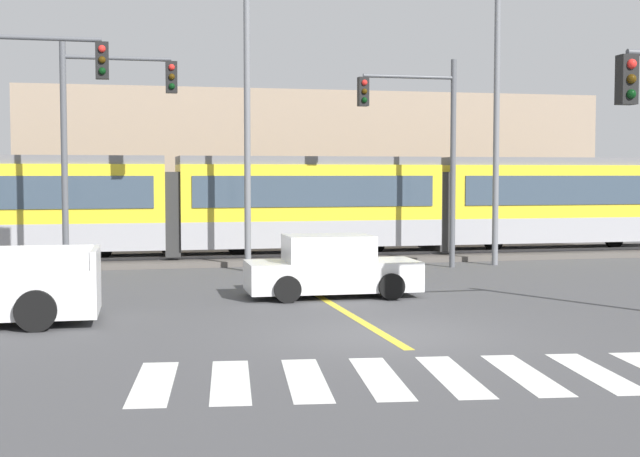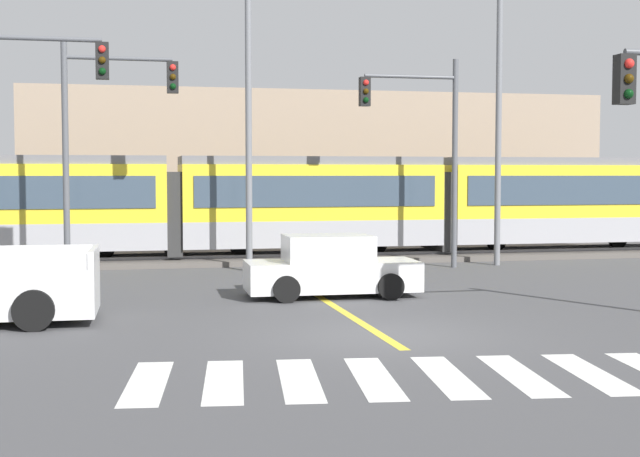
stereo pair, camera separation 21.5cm
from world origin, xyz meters
name	(u,v)px [view 1 (the left image)]	position (x,y,z in m)	size (l,w,h in m)	color
ground_plane	(384,335)	(0.00, 0.00, 0.00)	(200.00, 200.00, 0.00)	#474749
track_bed	(259,258)	(0.00, 14.69, 0.09)	(120.00, 4.00, 0.18)	#56514C
rail_near	(263,256)	(0.00, 13.97, 0.23)	(120.00, 0.08, 0.10)	#939399
rail_far	(256,252)	(0.00, 15.41, 0.23)	(120.00, 0.08, 0.10)	#939399
light_rail_tram	(308,202)	(1.72, 14.68, 2.05)	(28.00, 2.64, 3.43)	#9E9EA3
crosswalk_stripe_0	(154,383)	(-4.37, -2.92, 0.00)	(0.56, 2.80, 0.01)	silver
crosswalk_stripe_1	(230,381)	(-3.27, -3.06, 0.00)	(0.56, 2.80, 0.01)	silver
crosswalk_stripe_2	(306,379)	(-2.18, -3.19, 0.00)	(0.56, 2.80, 0.01)	silver
crosswalk_stripe_3	(380,378)	(-1.09, -3.33, 0.00)	(0.56, 2.80, 0.01)	silver
crosswalk_stripe_4	(453,376)	(0.00, -3.47, 0.00)	(0.56, 2.80, 0.01)	silver
crosswalk_stripe_5	(525,374)	(1.09, -3.61, 0.00)	(0.56, 2.80, 0.01)	silver
crosswalk_stripe_6	(595,372)	(2.18, -3.74, 0.00)	(0.56, 2.80, 0.01)	silver
lane_centre_line	(317,295)	(0.00, 5.61, 0.00)	(0.20, 14.16, 0.01)	gold
sedan_crossing	(331,268)	(0.29, 5.33, 0.70)	(4.24, 1.99, 1.52)	silver
traffic_light_far_left	(100,125)	(-5.24, 10.25, 4.38)	(3.25, 0.38, 6.77)	#515459
traffic_light_far_right	(424,134)	(4.72, 11.15, 4.28)	(3.25, 0.38, 6.66)	#515459
street_lamp_centre	(255,105)	(-0.64, 11.47, 5.13)	(2.46, 0.28, 9.03)	slate
street_lamp_east	(501,102)	(7.53, 11.51, 5.37)	(1.97, 0.28, 9.61)	slate
building_backdrop_far	(310,168)	(3.87, 24.13, 3.29)	(25.39, 6.00, 6.58)	gray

